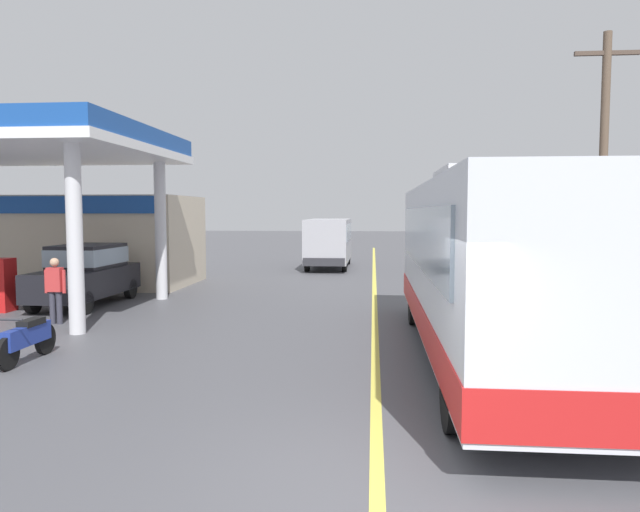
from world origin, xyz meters
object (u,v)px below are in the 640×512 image
object	(u,v)px
coach_bus_main	(487,269)
pedestrian_near_pump	(55,287)
car_at_pump	(86,271)
motorcycle_parked_forecourt	(27,338)
minibus_opposing_lane	(329,238)

from	to	relation	value
coach_bus_main	pedestrian_near_pump	xyz separation A→B (m)	(-10.05, 2.51, -0.79)
coach_bus_main	car_at_pump	world-z (taller)	coach_bus_main
motorcycle_parked_forecourt	pedestrian_near_pump	bearing A→B (deg)	112.33
car_at_pump	minibus_opposing_lane	distance (m)	14.03
minibus_opposing_lane	pedestrian_near_pump	bearing A→B (deg)	-110.18
car_at_pump	pedestrian_near_pump	size ratio (longest dim) A/B	2.53
car_at_pump	minibus_opposing_lane	world-z (taller)	minibus_opposing_lane
coach_bus_main	car_at_pump	xyz separation A→B (m)	(-10.75, 5.47, -0.71)
motorcycle_parked_forecourt	minibus_opposing_lane	bearing A→B (deg)	77.52
coach_bus_main	car_at_pump	bearing A→B (deg)	153.01
motorcycle_parked_forecourt	pedestrian_near_pump	world-z (taller)	pedestrian_near_pump
car_at_pump	pedestrian_near_pump	bearing A→B (deg)	-76.72
minibus_opposing_lane	motorcycle_parked_forecourt	bearing A→B (deg)	-102.48
coach_bus_main	car_at_pump	distance (m)	12.08
minibus_opposing_lane	motorcycle_parked_forecourt	size ratio (longest dim) A/B	3.41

